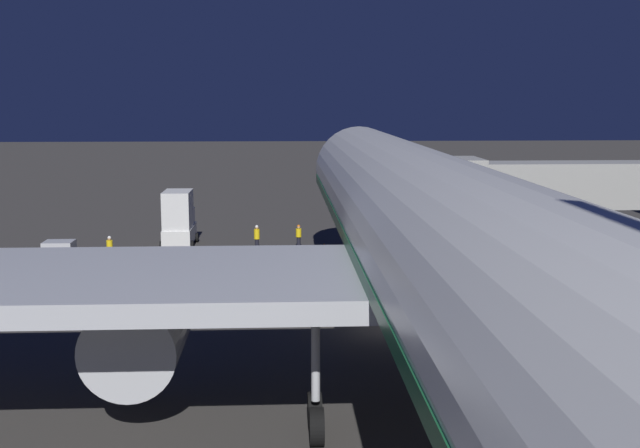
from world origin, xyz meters
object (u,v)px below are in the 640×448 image
(ops_van, at_px, (179,219))
(traffic_cone_nose_starboard, at_px, (324,247))
(ground_crew_by_belt_loader, at_px, (110,248))
(baggage_container_near_belt, at_px, (59,253))
(traffic_cone_nose_port, at_px, (386,246))
(airliner_at_gate, at_px, (455,262))
(jet_bridge, at_px, (591,185))
(ground_crew_under_port_wing, at_px, (257,237))
(ground_crew_near_nose_gear, at_px, (299,236))

(ops_van, bearing_deg, traffic_cone_nose_starboard, 168.54)
(ground_crew_by_belt_loader, height_order, traffic_cone_nose_starboard, ground_crew_by_belt_loader)
(baggage_container_near_belt, bearing_deg, traffic_cone_nose_port, -170.65)
(airliner_at_gate, height_order, ops_van, airliner_at_gate)
(jet_bridge, bearing_deg, ground_crew_under_port_wing, -32.49)
(airliner_at_gate, xyz_separation_m, ground_crew_near_nose_gear, (3.98, -32.52, -4.80))
(ground_crew_near_nose_gear, relative_size, ground_crew_under_port_wing, 0.94)
(traffic_cone_nose_port, distance_m, traffic_cone_nose_starboard, 4.40)
(jet_bridge, relative_size, ground_crew_under_port_wing, 11.88)
(ground_crew_under_port_wing, height_order, traffic_cone_nose_starboard, ground_crew_under_port_wing)
(airliner_at_gate, height_order, baggage_container_near_belt, airliner_at_gate)
(airliner_at_gate, xyz_separation_m, jet_bridge, (-11.89, -19.77, 0.10))
(baggage_container_near_belt, distance_m, ground_crew_near_nose_gear, 16.20)
(ops_van, relative_size, ground_crew_under_port_wing, 2.46)
(airliner_at_gate, distance_m, jet_bridge, 23.07)
(traffic_cone_nose_port, bearing_deg, jet_bridge, 129.00)
(airliner_at_gate, relative_size, traffic_cone_nose_port, 120.47)
(airliner_at_gate, bearing_deg, ops_van, -69.64)
(baggage_container_near_belt, xyz_separation_m, ground_crew_by_belt_loader, (-3.22, -0.08, 0.24))
(airliner_at_gate, bearing_deg, ground_crew_by_belt_loader, -59.91)
(traffic_cone_nose_port, bearing_deg, airliner_at_gate, 86.03)
(ground_crew_near_nose_gear, bearing_deg, ops_van, -8.70)
(airliner_at_gate, relative_size, ground_crew_near_nose_gear, 37.95)
(ground_crew_near_nose_gear, xyz_separation_m, ground_crew_by_belt_loader, (12.38, 4.29, 0.03))
(jet_bridge, distance_m, ops_van, 28.47)
(traffic_cone_nose_port, xyz_separation_m, traffic_cone_nose_starboard, (4.40, 0.00, 0.00))
(baggage_container_near_belt, bearing_deg, ops_van, -140.98)
(ground_crew_near_nose_gear, xyz_separation_m, traffic_cone_nose_port, (-6.18, 0.79, -0.69))
(airliner_at_gate, xyz_separation_m, ops_van, (12.56, -33.83, -3.73))
(traffic_cone_nose_port, relative_size, traffic_cone_nose_starboard, 1.00)
(ops_van, height_order, baggage_container_near_belt, ops_van)
(ground_crew_by_belt_loader, xyz_separation_m, ground_crew_under_port_wing, (-9.44, -3.52, 0.04))
(jet_bridge, relative_size, ground_crew_by_belt_loader, 12.37)
(jet_bridge, bearing_deg, ground_crew_near_nose_gear, -38.79)
(airliner_at_gate, relative_size, ops_van, 14.42)
(ground_crew_near_nose_gear, bearing_deg, baggage_container_near_belt, 15.65)
(ops_van, relative_size, ground_crew_by_belt_loader, 2.56)
(traffic_cone_nose_port, bearing_deg, ops_van, -8.09)
(ops_van, bearing_deg, baggage_container_near_belt, 39.02)
(jet_bridge, xyz_separation_m, baggage_container_near_belt, (31.47, -8.38, -5.11))
(jet_bridge, distance_m, baggage_container_near_belt, 32.96)
(jet_bridge, bearing_deg, ground_crew_by_belt_loader, -16.68)
(ops_van, distance_m, baggage_container_near_belt, 9.12)
(ops_van, relative_size, traffic_cone_nose_port, 8.35)
(airliner_at_gate, relative_size, traffic_cone_nose_starboard, 120.47)
(ground_crew_under_port_wing, xyz_separation_m, traffic_cone_nose_port, (-9.11, 0.01, -0.75))
(ops_van, distance_m, traffic_cone_nose_port, 15.01)
(airliner_at_gate, bearing_deg, traffic_cone_nose_port, -93.97)
(baggage_container_near_belt, relative_size, ground_crew_under_port_wing, 1.00)
(baggage_container_near_belt, bearing_deg, traffic_cone_nose_starboard, -168.34)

